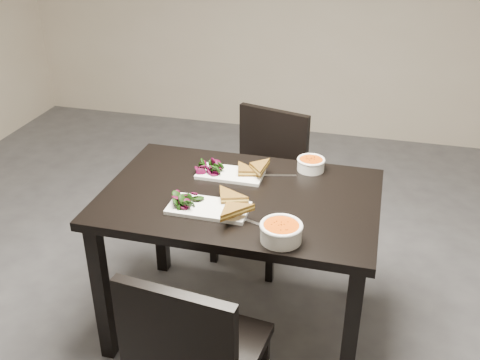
% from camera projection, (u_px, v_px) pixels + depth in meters
% --- Properties ---
extents(ground, '(5.00, 5.00, 0.00)m').
position_uv_depth(ground, '(227.00, 316.00, 2.82)').
color(ground, '#47474C').
rests_on(ground, ground).
extents(table, '(1.20, 0.80, 0.75)m').
position_uv_depth(table, '(240.00, 213.00, 2.46)').
color(table, black).
rests_on(table, ground).
extents(chair_near, '(0.46, 0.46, 0.85)m').
position_uv_depth(chair_near, '(193.00, 354.00, 1.95)').
color(chair_near, black).
rests_on(chair_near, ground).
extents(chair_far, '(0.51, 0.51, 0.85)m').
position_uv_depth(chair_far, '(264.00, 177.00, 3.13)').
color(chair_far, black).
rests_on(chair_far, ground).
extents(plate_near, '(0.33, 0.17, 0.02)m').
position_uv_depth(plate_near, '(209.00, 208.00, 2.30)').
color(plate_near, white).
rests_on(plate_near, table).
extents(sandwich_near, '(0.20, 0.17, 0.05)m').
position_uv_depth(sandwich_near, '(224.00, 201.00, 2.28)').
color(sandwich_near, '#8B5F1D').
rests_on(sandwich_near, plate_near).
extents(salad_near, '(0.10, 0.09, 0.05)m').
position_uv_depth(salad_near, '(185.00, 199.00, 2.30)').
color(salad_near, black).
rests_on(salad_near, plate_near).
extents(soup_bowl_near, '(0.16, 0.16, 0.07)m').
position_uv_depth(soup_bowl_near, '(281.00, 231.00, 2.09)').
color(soup_bowl_near, white).
rests_on(soup_bowl_near, table).
extents(cutlery_near, '(0.18, 0.07, 0.00)m').
position_uv_depth(cutlery_near, '(255.00, 223.00, 2.21)').
color(cutlery_near, silver).
rests_on(cutlery_near, table).
extents(plate_far, '(0.30, 0.15, 0.02)m').
position_uv_depth(plate_far, '(230.00, 174.00, 2.57)').
color(plate_far, white).
rests_on(plate_far, table).
extents(sandwich_far, '(0.18, 0.15, 0.05)m').
position_uv_depth(sandwich_far, '(243.00, 171.00, 2.53)').
color(sandwich_far, '#8B5F1D').
rests_on(sandwich_far, plate_far).
extents(salad_far, '(0.10, 0.09, 0.04)m').
position_uv_depth(salad_far, '(210.00, 166.00, 2.58)').
color(salad_far, black).
rests_on(salad_far, plate_far).
extents(soup_bowl_far, '(0.13, 0.13, 0.06)m').
position_uv_depth(soup_bowl_far, '(311.00, 164.00, 2.61)').
color(soup_bowl_far, white).
rests_on(soup_bowl_far, table).
extents(cutlery_far, '(0.18, 0.06, 0.00)m').
position_uv_depth(cutlery_far, '(277.00, 175.00, 2.57)').
color(cutlery_far, silver).
rests_on(cutlery_far, table).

